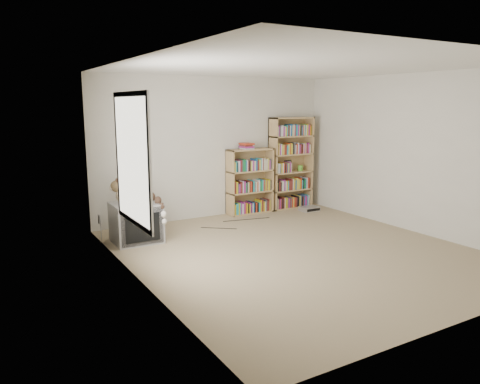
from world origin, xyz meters
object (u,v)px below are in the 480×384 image
bookcase_tall (290,165)px  dvd_player (309,209)px  cat (139,196)px  crt_tv (136,222)px  bookcase_short (249,184)px

bookcase_tall → dvd_player: 0.93m
cat → bookcase_tall: 3.42m
crt_tv → cat: size_ratio=0.92×
crt_tv → bookcase_short: (2.43, 0.75, 0.26)m
crt_tv → bookcase_short: 2.56m
crt_tv → cat: 0.40m
bookcase_tall → bookcase_short: size_ratio=1.47×
bookcase_short → dvd_player: size_ratio=3.41×
bookcase_short → dvd_player: (1.08, -0.44, -0.51)m
cat → dvd_player: (3.47, 0.34, -0.65)m
dvd_player → bookcase_tall: bearing=109.8°
bookcase_tall → dvd_player: size_ratio=5.00×
cat → bookcase_short: bookcase_short is taller
bookcase_tall → cat: bearing=-166.8°
cat → dvd_player: 3.55m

